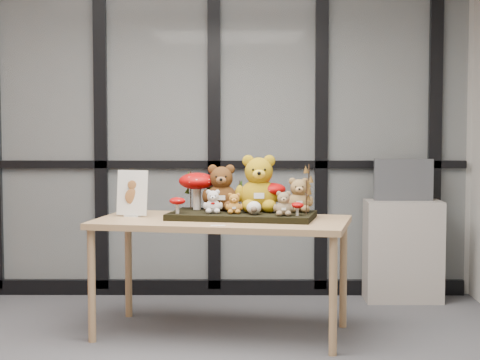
{
  "coord_description": "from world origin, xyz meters",
  "views": [
    {
      "loc": [
        0.69,
        -4.42,
        1.45
      ],
      "look_at": [
        0.66,
        1.17,
        1.02
      ],
      "focal_mm": 65.0,
      "sensor_mm": 36.0,
      "label": 1
    }
  ],
  "objects_px": {
    "bear_white_bow": "(213,200)",
    "mushroom_back_right": "(272,196)",
    "display_table": "(222,229)",
    "bear_brown_medium": "(221,185)",
    "sign_holder": "(132,195)",
    "bear_pooh_yellow": "(259,180)",
    "monitor": "(403,180)",
    "mushroom_front_left": "(177,205)",
    "bear_beige_small": "(284,202)",
    "mushroom_back_left": "(197,189)",
    "mushroom_front_right": "(297,208)",
    "cabinet": "(403,251)",
    "bear_tan_back": "(299,193)",
    "bear_small_yellow": "(234,202)",
    "diorama_tray": "(242,215)",
    "plush_cream_hedgehog": "(254,207)"
  },
  "relations": [
    {
      "from": "bear_small_yellow",
      "to": "plush_cream_hedgehog",
      "type": "relative_size",
      "value": 1.56
    },
    {
      "from": "mushroom_front_left",
      "to": "sign_holder",
      "type": "relative_size",
      "value": 0.38
    },
    {
      "from": "bear_brown_medium",
      "to": "mushroom_front_right",
      "type": "bearing_deg",
      "value": -19.88
    },
    {
      "from": "display_table",
      "to": "cabinet",
      "type": "relative_size",
      "value": 2.26
    },
    {
      "from": "sign_holder",
      "to": "cabinet",
      "type": "xyz_separation_m",
      "value": [
        1.98,
        0.91,
        -0.52
      ]
    },
    {
      "from": "mushroom_back_left",
      "to": "sign_holder",
      "type": "distance_m",
      "value": 0.44
    },
    {
      "from": "diorama_tray",
      "to": "bear_pooh_yellow",
      "type": "bearing_deg",
      "value": 43.76
    },
    {
      "from": "bear_brown_medium",
      "to": "monitor",
      "type": "relative_size",
      "value": 0.74
    },
    {
      "from": "bear_beige_small",
      "to": "mushroom_back_left",
      "type": "xyz_separation_m",
      "value": [
        -0.57,
        0.36,
        0.05
      ]
    },
    {
      "from": "bear_brown_medium",
      "to": "bear_tan_back",
      "type": "xyz_separation_m",
      "value": [
        0.51,
        -0.1,
        -0.04
      ]
    },
    {
      "from": "plush_cream_hedgehog",
      "to": "diorama_tray",
      "type": "bearing_deg",
      "value": 134.15
    },
    {
      "from": "mushroom_front_left",
      "to": "monitor",
      "type": "bearing_deg",
      "value": 33.36
    },
    {
      "from": "mushroom_front_right",
      "to": "mushroom_front_left",
      "type": "bearing_deg",
      "value": 171.75
    },
    {
      "from": "bear_small_yellow",
      "to": "cabinet",
      "type": "bearing_deg",
      "value": 51.15
    },
    {
      "from": "plush_cream_hedgehog",
      "to": "bear_pooh_yellow",
      "type": "bearing_deg",
      "value": 91.27
    },
    {
      "from": "diorama_tray",
      "to": "mushroom_front_left",
      "type": "relative_size",
      "value": 8.04
    },
    {
      "from": "mushroom_front_left",
      "to": "bear_tan_back",
      "type": "bearing_deg",
      "value": 6.46
    },
    {
      "from": "bear_pooh_yellow",
      "to": "monitor",
      "type": "height_order",
      "value": "bear_pooh_yellow"
    },
    {
      "from": "sign_holder",
      "to": "cabinet",
      "type": "bearing_deg",
      "value": 42.48
    },
    {
      "from": "display_table",
      "to": "bear_white_bow",
      "type": "distance_m",
      "value": 0.2
    },
    {
      "from": "diorama_tray",
      "to": "sign_holder",
      "type": "distance_m",
      "value": 0.75
    },
    {
      "from": "mushroom_front_left",
      "to": "sign_holder",
      "type": "height_order",
      "value": "sign_holder"
    },
    {
      "from": "bear_tan_back",
      "to": "bear_beige_small",
      "type": "relative_size",
      "value": 1.44
    },
    {
      "from": "bear_tan_back",
      "to": "display_table",
      "type": "bearing_deg",
      "value": -161.61
    },
    {
      "from": "bear_brown_medium",
      "to": "cabinet",
      "type": "height_order",
      "value": "bear_brown_medium"
    },
    {
      "from": "bear_brown_medium",
      "to": "bear_beige_small",
      "type": "bearing_deg",
      "value": -25.63
    },
    {
      "from": "cabinet",
      "to": "bear_pooh_yellow",
      "type": "bearing_deg",
      "value": -140.26
    },
    {
      "from": "bear_pooh_yellow",
      "to": "bear_tan_back",
      "type": "xyz_separation_m",
      "value": [
        0.26,
        -0.04,
        -0.08
      ]
    },
    {
      "from": "bear_white_bow",
      "to": "mushroom_back_right",
      "type": "distance_m",
      "value": 0.41
    },
    {
      "from": "bear_tan_back",
      "to": "mushroom_front_left",
      "type": "xyz_separation_m",
      "value": [
        -0.79,
        -0.09,
        -0.07
      ]
    },
    {
      "from": "bear_pooh_yellow",
      "to": "monitor",
      "type": "bearing_deg",
      "value": 51.6
    },
    {
      "from": "mushroom_back_right",
      "to": "cabinet",
      "type": "bearing_deg",
      "value": 41.85
    },
    {
      "from": "display_table",
      "to": "bear_white_bow",
      "type": "bearing_deg",
      "value": -157.3
    },
    {
      "from": "sign_holder",
      "to": "mushroom_back_right",
      "type": "bearing_deg",
      "value": 16.02
    },
    {
      "from": "bear_tan_back",
      "to": "bear_brown_medium",
      "type": "bearing_deg",
      "value": -179.21
    },
    {
      "from": "diorama_tray",
      "to": "bear_white_bow",
      "type": "distance_m",
      "value": 0.22
    },
    {
      "from": "bear_beige_small",
      "to": "bear_small_yellow",
      "type": "bearing_deg",
      "value": 171.5
    },
    {
      "from": "bear_pooh_yellow",
      "to": "mushroom_front_left",
      "type": "xyz_separation_m",
      "value": [
        -0.53,
        -0.13,
        -0.15
      ]
    },
    {
      "from": "bear_beige_small",
      "to": "mushroom_back_right",
      "type": "bearing_deg",
      "value": 115.99
    },
    {
      "from": "mushroom_back_left",
      "to": "monitor",
      "type": "height_order",
      "value": "monitor"
    },
    {
      "from": "bear_tan_back",
      "to": "plush_cream_hedgehog",
      "type": "bearing_deg",
      "value": -142.28
    },
    {
      "from": "diorama_tray",
      "to": "bear_small_yellow",
      "type": "distance_m",
      "value": 0.13
    },
    {
      "from": "bear_brown_medium",
      "to": "sign_holder",
      "type": "distance_m",
      "value": 0.6
    },
    {
      "from": "mushroom_back_left",
      "to": "mushroom_front_right",
      "type": "xyz_separation_m",
      "value": [
        0.66,
        -0.35,
        -0.09
      ]
    },
    {
      "from": "display_table",
      "to": "diorama_tray",
      "type": "xyz_separation_m",
      "value": [
        0.13,
        0.04,
        0.09
      ]
    },
    {
      "from": "display_table",
      "to": "mushroom_back_right",
      "type": "height_order",
      "value": "mushroom_back_right"
    },
    {
      "from": "bear_brown_medium",
      "to": "cabinet",
      "type": "xyz_separation_m",
      "value": [
        1.39,
        0.89,
        -0.58
      ]
    },
    {
      "from": "mushroom_front_right",
      "to": "bear_brown_medium",
      "type": "bearing_deg",
      "value": 148.81
    },
    {
      "from": "mushroom_back_right",
      "to": "sign_holder",
      "type": "xyz_separation_m",
      "value": [
        -0.93,
        0.03,
        0.0
      ]
    },
    {
      "from": "bear_white_bow",
      "to": "display_table",
      "type": "bearing_deg",
      "value": 22.7
    }
  ]
}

